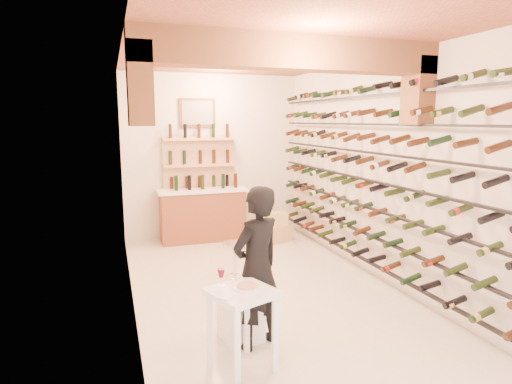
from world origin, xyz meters
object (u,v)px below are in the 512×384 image
at_px(white_stool, 241,316).
at_px(person, 257,268).
at_px(wine_rack, 362,173).
at_px(tasting_table, 242,304).
at_px(chrome_barstool, 235,262).
at_px(crate_lower, 276,233).
at_px(back_counter, 203,213).

height_order(white_stool, person, person).
distance_m(wine_rack, white_stool, 2.90).
relative_size(tasting_table, chrome_barstool, 1.43).
bearing_deg(white_stool, chrome_barstool, 76.82).
xyz_separation_m(wine_rack, chrome_barstool, (-1.93, 0.04, -1.16)).
bearing_deg(crate_lower, chrome_barstool, -123.96).
xyz_separation_m(wine_rack, back_counter, (-1.83, 2.65, -1.02)).
bearing_deg(chrome_barstool, tasting_table, -103.88).
distance_m(chrome_barstool, crate_lower, 2.53).
distance_m(wine_rack, back_counter, 3.38).
xyz_separation_m(tasting_table, crate_lower, (1.88, 4.00, -0.48)).
xyz_separation_m(back_counter, white_stool, (-0.41, -3.96, -0.28)).
xyz_separation_m(person, chrome_barstool, (0.20, 1.53, -0.45)).
relative_size(white_stool, person, 0.30).
distance_m(tasting_table, person, 0.51).
xyz_separation_m(tasting_table, white_stool, (0.16, 0.56, -0.39)).
bearing_deg(tasting_table, crate_lower, 44.75).
height_order(chrome_barstool, crate_lower, chrome_barstool).
distance_m(tasting_table, chrome_barstool, 1.98).
bearing_deg(chrome_barstool, white_stool, -103.18).
bearing_deg(white_stool, wine_rack, 30.31).
xyz_separation_m(wine_rack, crate_lower, (-0.52, 2.13, -1.39)).
relative_size(back_counter, person, 1.02).
bearing_deg(chrome_barstool, crate_lower, 56.04).
bearing_deg(person, chrome_barstool, -124.46).
distance_m(back_counter, chrome_barstool, 2.62).
bearing_deg(white_stool, back_counter, 84.09).
bearing_deg(wine_rack, white_stool, -149.69).
xyz_separation_m(white_stool, person, (0.12, -0.18, 0.58)).
relative_size(person, crate_lower, 3.11).
bearing_deg(crate_lower, tasting_table, -115.16).
bearing_deg(person, crate_lower, -140.99).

